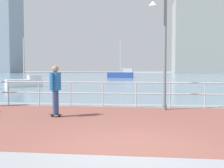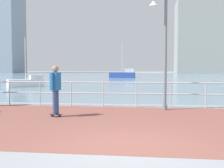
# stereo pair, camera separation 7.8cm
# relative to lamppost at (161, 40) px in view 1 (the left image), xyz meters

# --- Properties ---
(ground) EXTENTS (220.00, 220.00, 0.00)m
(ground) POSITION_rel_lamppost_xyz_m (-0.98, 34.73, -2.70)
(ground) COLOR gray
(brick_paving) EXTENTS (28.00, 6.55, 0.01)m
(brick_paving) POSITION_rel_lamppost_xyz_m (-0.98, -2.59, -2.69)
(brick_paving) COLOR brown
(brick_paving) RESTS_ON ground
(harbor_water) EXTENTS (180.00, 88.00, 0.00)m
(harbor_water) POSITION_rel_lamppost_xyz_m (-0.98, 45.68, -2.69)
(harbor_water) COLOR #6B899E
(harbor_water) RESTS_ON ground
(waterfront_railing) EXTENTS (25.25, 0.06, 1.06)m
(waterfront_railing) POSITION_rel_lamppost_xyz_m (-0.98, 0.68, -1.97)
(waterfront_railing) COLOR #B2BCC1
(waterfront_railing) RESTS_ON ground
(lamppost) EXTENTS (0.75, 0.54, 4.88)m
(lamppost) POSITION_rel_lamppost_xyz_m (0.00, 0.00, 0.00)
(lamppost) COLOR slate
(lamppost) RESTS_ON ground
(skateboarder) EXTENTS (0.41, 0.56, 1.72)m
(skateboarder) POSITION_rel_lamppost_xyz_m (-3.58, -1.96, -1.67)
(skateboarder) COLOR black
(skateboarder) RESTS_ON ground
(sailboat_blue) EXTENTS (3.01, 2.68, 4.35)m
(sailboat_blue) POSITION_rel_lamppost_xyz_m (-11.09, 12.62, -2.28)
(sailboat_blue) COLOR white
(sailboat_blue) RESTS_ON ground
(sailboat_red) EXTENTS (4.52, 1.70, 6.23)m
(sailboat_red) POSITION_rel_lamppost_xyz_m (-4.55, 37.28, -2.10)
(sailboat_red) COLOR #284799
(sailboat_red) RESTS_ON ground
(tower_glass) EXTENTS (16.22, 11.79, 26.18)m
(tower_glass) POSITION_rel_lamppost_xyz_m (17.49, 86.19, 9.57)
(tower_glass) COLOR #939993
(tower_glass) RESTS_ON ground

